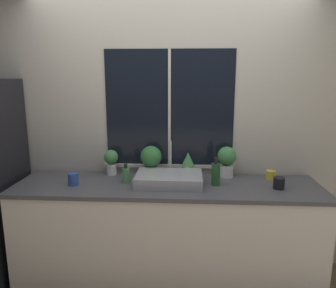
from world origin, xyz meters
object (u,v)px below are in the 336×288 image
Objects in this scene: potted_plant_center_right at (188,164)px; mug_yellow at (271,175)px; bottle_tall at (216,174)px; sink at (169,179)px; potted_plant_far_right at (227,160)px; potted_plant_far_left at (111,160)px; potted_plant_center_left at (151,159)px; soap_bottle at (126,175)px; mug_blue at (73,179)px; mug_black at (279,183)px.

mug_yellow is at bearing -3.91° from potted_plant_center_right.
bottle_tall is 2.98× the size of mug_yellow.
sink is 2.00× the size of potted_plant_far_right.
mug_yellow is at bearing 11.67° from sink.
bottle_tall reaches higher than potted_plant_far_left.
potted_plant_far_left is 0.37m from potted_plant_center_left.
potted_plant_far_right is 1.68× the size of soap_bottle.
potted_plant_far_left is 0.41m from mug_blue.
mug_yellow is 1.72m from mug_blue.
potted_plant_far_left is 1.42× the size of soap_bottle.
soap_bottle is 1.61× the size of mug_blue.
bottle_tall is at bearing 3.19° from mug_blue.
potted_plant_far_left is 0.97m from bottle_tall.
potted_plant_far_left is 0.71m from potted_plant_center_right.
mug_black is at bearing -15.57° from potted_plant_center_left.
potted_plant_center_left is at bearing 0.00° from potted_plant_far_left.
mug_yellow is at bearing -2.68° from potted_plant_center_left.
potted_plant_far_right reaches higher than potted_plant_far_left.
sink reaches higher than potted_plant_center_right.
mug_blue is (-0.96, -0.31, -0.06)m from potted_plant_center_right.
mug_blue is at bearing -176.81° from bottle_tall.
bottle_tall reaches higher than mug_yellow.
potted_plant_far_right is at bearing 172.61° from mug_yellow.
potted_plant_center_left reaches higher than potted_plant_far_left.
soap_bottle is 1.76× the size of mug_black.
mug_blue is at bearing -129.63° from potted_plant_far_left.
sink reaches higher than potted_plant_center_left.
potted_plant_center_right is at bearing 17.71° from mug_blue.
mug_black is (1.45, -0.30, -0.09)m from potted_plant_far_left.
sink is at bearing 179.24° from bottle_tall.
potted_plant_center_left is at bearing 180.00° from potted_plant_far_right.
potted_plant_center_right is 1.35× the size of soap_bottle.
potted_plant_center_left is at bearing 26.23° from mug_blue.
potted_plant_far_left is 2.49× the size of mug_black.
potted_plant_center_right reaches higher than mug_black.
potted_plant_center_right is (0.71, 0.00, -0.02)m from potted_plant_far_left.
mug_black is (1.27, -0.08, -0.02)m from soap_bottle.
bottle_tall reaches higher than mug_black.
potted_plant_center_right is at bearing 180.00° from potted_plant_far_right.
mug_yellow is at bearing 90.56° from mug_black.
mug_black reaches higher than mug_yellow.
sink reaches higher than potted_plant_far_right.
mug_blue is at bearing -179.76° from mug_black.
bottle_tall is (0.76, -0.02, 0.03)m from soap_bottle.
potted_plant_center_left reaches higher than mug_blue.
mug_yellow is (1.27, 0.17, -0.03)m from soap_bottle.
mug_blue is at bearing -169.15° from soap_bottle.
sink is at bearing 175.89° from mug_black.
potted_plant_far_right reaches higher than bottle_tall.
potted_plant_far_right is at bearing 0.00° from potted_plant_center_left.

